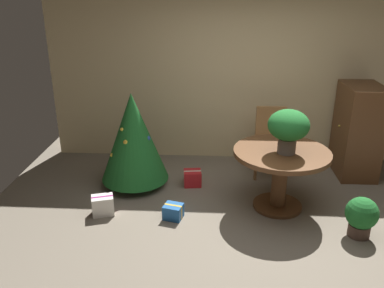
# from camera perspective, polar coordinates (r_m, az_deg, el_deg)

# --- Properties ---
(ground_plane) EXTENTS (6.60, 6.60, 0.00)m
(ground_plane) POSITION_cam_1_polar(r_m,az_deg,el_deg) (4.56, 9.44, -12.63)
(ground_plane) COLOR #756B5B
(back_wall_panel) EXTENTS (6.00, 0.10, 2.60)m
(back_wall_panel) POSITION_cam_1_polar(r_m,az_deg,el_deg) (6.09, 8.18, 9.67)
(back_wall_panel) COLOR beige
(back_wall_panel) RESTS_ON ground_plane
(round_dining_table) EXTENTS (1.13, 1.13, 0.75)m
(round_dining_table) POSITION_cam_1_polar(r_m,az_deg,el_deg) (4.86, 12.54, -3.03)
(round_dining_table) COLOR brown
(round_dining_table) RESTS_ON ground_plane
(flower_vase) EXTENTS (0.47, 0.47, 0.51)m
(flower_vase) POSITION_cam_1_polar(r_m,az_deg,el_deg) (4.62, 13.59, 2.40)
(flower_vase) COLOR #665B51
(flower_vase) RESTS_ON round_dining_table
(wooden_chair_far) EXTENTS (0.46, 0.38, 0.98)m
(wooden_chair_far) POSITION_cam_1_polar(r_m,az_deg,el_deg) (5.75, 11.12, 0.89)
(wooden_chair_far) COLOR #9E6B3D
(wooden_chair_far) RESTS_ON ground_plane
(holiday_tree) EXTENTS (0.90, 0.90, 1.29)m
(holiday_tree) POSITION_cam_1_polar(r_m,az_deg,el_deg) (5.30, -8.38, 0.99)
(holiday_tree) COLOR brown
(holiday_tree) RESTS_ON ground_plane
(gift_box_blue) EXTENTS (0.25, 0.23, 0.17)m
(gift_box_blue) POSITION_cam_1_polar(r_m,az_deg,el_deg) (4.74, -2.69, -9.61)
(gift_box_blue) COLOR #1E569E
(gift_box_blue) RESTS_ON ground_plane
(gift_box_red) EXTENTS (0.25, 0.23, 0.21)m
(gift_box_red) POSITION_cam_1_polar(r_m,az_deg,el_deg) (5.46, 0.07, -4.88)
(gift_box_red) COLOR red
(gift_box_red) RESTS_ON ground_plane
(gift_box_cream) EXTENTS (0.29, 0.25, 0.24)m
(gift_box_cream) POSITION_cam_1_polar(r_m,az_deg,el_deg) (4.91, -12.61, -8.54)
(gift_box_cream) COLOR silver
(gift_box_cream) RESTS_ON ground_plane
(wooden_cabinet) EXTENTS (0.53, 0.76, 1.30)m
(wooden_cabinet) POSITION_cam_1_polar(r_m,az_deg,el_deg) (6.07, 22.55, 1.76)
(wooden_cabinet) COLOR brown
(wooden_cabinet) RESTS_ON ground_plane
(potted_plant) EXTENTS (0.35, 0.35, 0.46)m
(potted_plant) POSITION_cam_1_polar(r_m,az_deg,el_deg) (4.71, 23.02, -9.40)
(potted_plant) COLOR #4C382D
(potted_plant) RESTS_ON ground_plane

